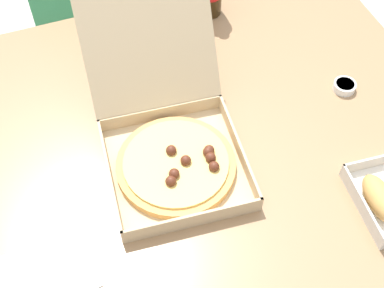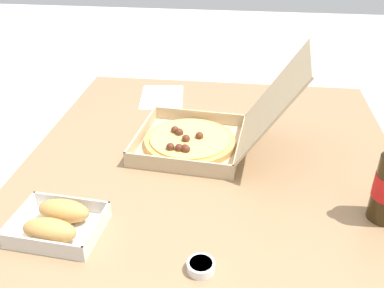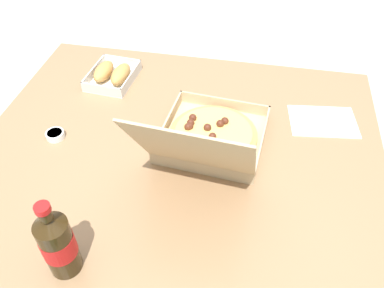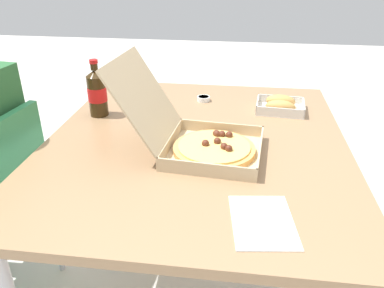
{
  "view_description": "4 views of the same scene",
  "coord_description": "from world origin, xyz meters",
  "px_view_note": "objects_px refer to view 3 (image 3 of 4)",
  "views": [
    {
      "loc": [
        -0.29,
        -0.69,
        1.71
      ],
      "look_at": [
        -0.05,
        -0.05,
        0.78
      ],
      "focal_mm": 48.74,
      "sensor_mm": 36.0,
      "label": 1
    },
    {
      "loc": [
        0.98,
        0.07,
        1.38
      ],
      "look_at": [
        -0.06,
        -0.06,
        0.76
      ],
      "focal_mm": 40.2,
      "sensor_mm": 36.0,
      "label": 2
    },
    {
      "loc": [
        -0.2,
        0.8,
        1.56
      ],
      "look_at": [
        -0.05,
        0.01,
        0.78
      ],
      "focal_mm": 36.91,
      "sensor_mm": 36.0,
      "label": 3
    },
    {
      "loc": [
        -1.19,
        -0.14,
        1.33
      ],
      "look_at": [
        -0.08,
        0.0,
        0.76
      ],
      "focal_mm": 35.88,
      "sensor_mm": 36.0,
      "label": 4
    }
  ],
  "objects_px": {
    "bread_side_box": "(112,74)",
    "paper_menu": "(323,121)",
    "pizza_box_open": "(210,137)",
    "dipping_sauce_cup": "(55,135)",
    "cola_bottle": "(58,243)"
  },
  "relations": [
    {
      "from": "dipping_sauce_cup",
      "to": "pizza_box_open",
      "type": "bearing_deg",
      "value": -174.58
    },
    {
      "from": "paper_menu",
      "to": "dipping_sauce_cup",
      "type": "bearing_deg",
      "value": 8.75
    },
    {
      "from": "pizza_box_open",
      "to": "dipping_sauce_cup",
      "type": "height_order",
      "value": "pizza_box_open"
    },
    {
      "from": "dipping_sauce_cup",
      "to": "paper_menu",
      "type": "bearing_deg",
      "value": -164.13
    },
    {
      "from": "pizza_box_open",
      "to": "dipping_sauce_cup",
      "type": "bearing_deg",
      "value": 5.42
    },
    {
      "from": "bread_side_box",
      "to": "dipping_sauce_cup",
      "type": "distance_m",
      "value": 0.33
    },
    {
      "from": "bread_side_box",
      "to": "dipping_sauce_cup",
      "type": "height_order",
      "value": "bread_side_box"
    },
    {
      "from": "bread_side_box",
      "to": "cola_bottle",
      "type": "distance_m",
      "value": 0.74
    },
    {
      "from": "bread_side_box",
      "to": "cola_bottle",
      "type": "height_order",
      "value": "cola_bottle"
    },
    {
      "from": "cola_bottle",
      "to": "dipping_sauce_cup",
      "type": "height_order",
      "value": "cola_bottle"
    },
    {
      "from": "pizza_box_open",
      "to": "cola_bottle",
      "type": "bearing_deg",
      "value": 59.52
    },
    {
      "from": "cola_bottle",
      "to": "paper_menu",
      "type": "xyz_separation_m",
      "value": [
        -0.6,
        -0.63,
        -0.09
      ]
    },
    {
      "from": "cola_bottle",
      "to": "dipping_sauce_cup",
      "type": "distance_m",
      "value": 0.46
    },
    {
      "from": "bread_side_box",
      "to": "paper_menu",
      "type": "height_order",
      "value": "bread_side_box"
    },
    {
      "from": "pizza_box_open",
      "to": "cola_bottle",
      "type": "xyz_separation_m",
      "value": [
        0.26,
        0.44,
        0.05
      ]
    }
  ]
}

